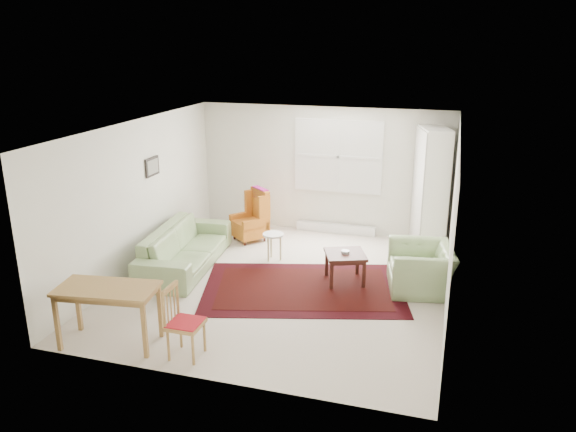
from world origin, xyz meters
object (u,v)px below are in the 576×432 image
(armchair, at_px, (421,264))
(cabinet, at_px, (431,189))
(wingback_chair, at_px, (249,215))
(coffee_table, at_px, (345,267))
(sofa, at_px, (185,240))
(stool, at_px, (273,247))
(desk_chair, at_px, (186,322))
(desk, at_px, (110,315))

(armchair, bearing_deg, cabinet, 168.91)
(wingback_chair, xyz_separation_m, coffee_table, (2.15, -1.41, -0.26))
(sofa, distance_m, cabinet, 4.49)
(cabinet, bearing_deg, wingback_chair, 174.07)
(armchair, distance_m, coffee_table, 1.19)
(armchair, distance_m, cabinet, 2.03)
(armchair, height_order, stool, armchair)
(stool, distance_m, desk_chair, 3.31)
(sofa, xyz_separation_m, desk, (0.22, -2.58, -0.09))
(stool, bearing_deg, coffee_table, -22.67)
(coffee_table, xyz_separation_m, desk, (-2.51, -2.72, 0.14))
(armchair, distance_m, stool, 2.62)
(desk, xyz_separation_m, desk_chair, (1.06, -0.00, 0.07))
(desk_chair, bearing_deg, stool, -0.83)
(wingback_chair, relative_size, coffee_table, 1.66)
(cabinet, height_order, desk_chair, cabinet)
(coffee_table, relative_size, desk, 0.49)
(armchair, bearing_deg, coffee_table, -97.43)
(stool, xyz_separation_m, desk, (-1.12, -3.30, 0.15))
(wingback_chair, height_order, cabinet, cabinet)
(wingback_chair, height_order, desk, wingback_chair)
(armchair, relative_size, cabinet, 0.48)
(sofa, distance_m, coffee_table, 2.74)
(sofa, relative_size, desk_chair, 2.58)
(desk, bearing_deg, sofa, 94.96)
(desk_chair, bearing_deg, desk, 89.94)
(stool, bearing_deg, desk_chair, -90.91)
(desk, bearing_deg, desk_chair, -0.14)
(cabinet, bearing_deg, desk_chair, -134.85)
(armchair, height_order, coffee_table, armchair)
(coffee_table, height_order, desk, desk)
(stool, bearing_deg, desk, -108.72)
(sofa, distance_m, armchair, 3.91)
(armchair, height_order, desk_chair, desk_chair)
(wingback_chair, height_order, coffee_table, wingback_chair)
(sofa, height_order, cabinet, cabinet)
(sofa, relative_size, armchair, 2.22)
(armchair, xyz_separation_m, coffee_table, (-1.17, -0.08, -0.17))
(coffee_table, distance_m, stool, 1.51)
(armchair, height_order, wingback_chair, wingback_chair)
(armchair, distance_m, desk, 4.62)
(stool, height_order, desk_chair, desk_chair)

